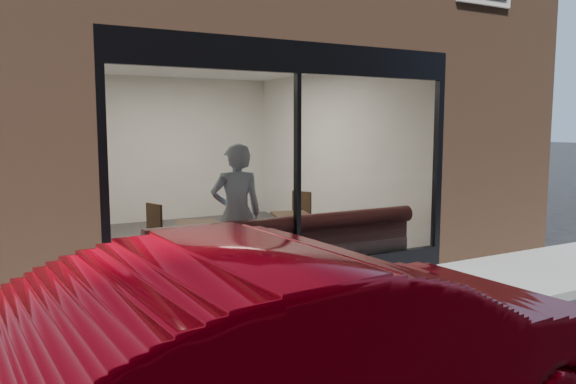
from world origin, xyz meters
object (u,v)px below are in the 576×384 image
cafe_table_right (291,214)px  cafe_chair_right (295,231)px  cafe_chair_left (144,251)px  person (237,214)px  cafe_table_left (197,224)px  parked_car (309,365)px  banquette (283,264)px

cafe_table_right → cafe_chair_right: 1.30m
cafe_chair_right → cafe_chair_left: bearing=-17.2°
cafe_table_right → cafe_chair_right: bearing=56.7°
person → cafe_chair_left: size_ratio=4.90×
cafe_table_left → cafe_chair_right: (2.25, 1.07, -0.50)m
cafe_chair_left → parked_car: (-0.51, -5.67, 0.51)m
cafe_chair_right → cafe_table_right: bearing=33.8°
cafe_chair_right → parked_car: 6.82m
banquette → cafe_chair_left: 2.23m
banquette → parked_car: (-2.01, -4.01, 0.52)m
banquette → cafe_chair_right: size_ratio=9.68×
person → cafe_table_right: 1.49m
cafe_table_right → cafe_chair_left: cafe_table_right is taller
banquette → cafe_chair_left: bearing=132.2°
cafe_chair_left → banquette: bearing=115.1°
cafe_chair_right → banquette: bearing=33.1°
person → cafe_table_left: (-0.32, 0.68, -0.21)m
banquette → parked_car: size_ratio=0.88×
person → cafe_chair_right: size_ratio=4.61×
cafe_table_right → parked_car: 5.61m
cafe_chair_left → cafe_chair_right: size_ratio=0.94×
cafe_table_left → cafe_table_right: bearing=2.7°
banquette → person: 0.97m
cafe_table_left → parked_car: size_ratio=0.13×
person → parked_car: bearing=83.7°
cafe_table_left → cafe_chair_left: size_ratio=1.46×
cafe_chair_right → parked_car: parked_car is taller
cafe_chair_left → parked_car: bearing=67.8°
person → cafe_chair_left: (-0.88, 1.48, -0.71)m
cafe_table_left → cafe_chair_right: 2.54m
person → cafe_chair_left: person is taller
cafe_table_right → cafe_chair_right: cafe_table_right is taller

